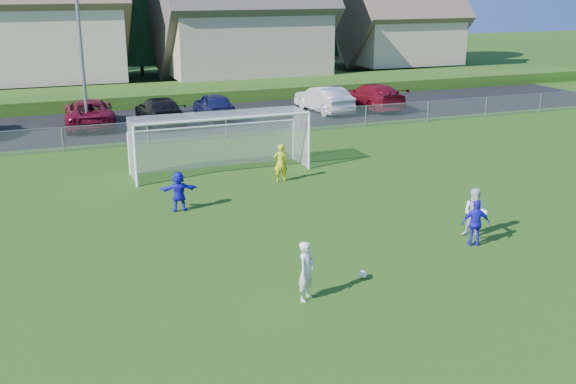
# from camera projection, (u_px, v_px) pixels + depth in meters

# --- Properties ---
(ground) EXTENTS (160.00, 160.00, 0.00)m
(ground) POSITION_uv_depth(u_px,v_px,m) (423.00, 359.00, 14.33)
(ground) COLOR #193D0C
(ground) RESTS_ON ground
(asphalt_lot) EXTENTS (60.00, 60.00, 0.00)m
(asphalt_lot) POSITION_uv_depth(u_px,v_px,m) (167.00, 121.00, 38.82)
(asphalt_lot) COLOR black
(asphalt_lot) RESTS_ON ground
(grass_embankment) EXTENTS (70.00, 6.00, 0.80)m
(grass_embankment) POSITION_uv_depth(u_px,v_px,m) (144.00, 95.00, 45.39)
(grass_embankment) COLOR #1E420F
(grass_embankment) RESTS_ON ground
(soccer_ball) EXTENTS (0.22, 0.22, 0.22)m
(soccer_ball) POSITION_uv_depth(u_px,v_px,m) (363.00, 274.00, 18.22)
(soccer_ball) COLOR white
(soccer_ball) RESTS_ON ground
(player_white_a) EXTENTS (0.67, 0.65, 1.55)m
(player_white_a) POSITION_uv_depth(u_px,v_px,m) (306.00, 271.00, 16.79)
(player_white_a) COLOR silver
(player_white_a) RESTS_ON ground
(player_white_b) EXTENTS (0.97, 0.97, 1.59)m
(player_white_b) POSITION_uv_depth(u_px,v_px,m) (475.00, 213.00, 20.95)
(player_white_b) COLOR silver
(player_white_b) RESTS_ON ground
(player_blue_a) EXTENTS (0.91, 0.64, 1.44)m
(player_blue_a) POSITION_uv_depth(u_px,v_px,m) (476.00, 223.00, 20.31)
(player_blue_a) COLOR #1B16D4
(player_blue_a) RESTS_ON ground
(player_blue_b) EXTENTS (1.37, 0.57, 1.43)m
(player_blue_b) POSITION_uv_depth(u_px,v_px,m) (179.00, 191.00, 23.43)
(player_blue_b) COLOR #1B16D4
(player_blue_b) RESTS_ON ground
(goalkeeper) EXTENTS (0.63, 0.48, 1.54)m
(goalkeeper) POSITION_uv_depth(u_px,v_px,m) (281.00, 163.00, 26.91)
(goalkeeper) COLOR gold
(goalkeeper) RESTS_ON ground
(car_c) EXTENTS (2.90, 5.75, 1.56)m
(car_c) POSITION_uv_depth(u_px,v_px,m) (89.00, 113.00, 37.16)
(car_c) COLOR maroon
(car_c) RESTS_ON ground
(car_d) EXTENTS (2.20, 5.26, 1.52)m
(car_d) POSITION_uv_depth(u_px,v_px,m) (160.00, 111.00, 37.82)
(car_d) COLOR black
(car_d) RESTS_ON ground
(car_e) EXTENTS (1.76, 4.36, 1.48)m
(car_e) POSITION_uv_depth(u_px,v_px,m) (214.00, 105.00, 39.67)
(car_e) COLOR #131742
(car_e) RESTS_ON ground
(car_f) EXTENTS (2.14, 4.98, 1.60)m
(car_f) POSITION_uv_depth(u_px,v_px,m) (324.00, 99.00, 41.37)
(car_f) COLOR silver
(car_f) RESTS_ON ground
(car_g) EXTENTS (2.46, 5.57, 1.59)m
(car_g) POSITION_uv_depth(u_px,v_px,m) (372.00, 96.00, 42.48)
(car_g) COLOR maroon
(car_g) RESTS_ON ground
(soccer_goal) EXTENTS (7.42, 1.90, 2.50)m
(soccer_goal) POSITION_uv_depth(u_px,v_px,m) (219.00, 133.00, 28.14)
(soccer_goal) COLOR white
(soccer_goal) RESTS_ON ground
(chainlink_fence) EXTENTS (52.06, 0.06, 1.20)m
(chainlink_fence) POSITION_uv_depth(u_px,v_px,m) (188.00, 129.00, 33.74)
(chainlink_fence) COLOR gray
(chainlink_fence) RESTS_ON ground
(streetlight) EXTENTS (1.38, 0.18, 9.00)m
(streetlight) POSITION_uv_depth(u_px,v_px,m) (81.00, 40.00, 34.52)
(streetlight) COLOR slate
(streetlight) RESTS_ON ground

